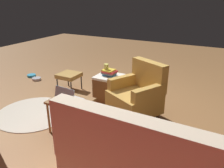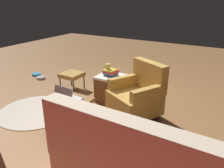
{
  "view_description": "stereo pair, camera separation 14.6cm",
  "coord_description": "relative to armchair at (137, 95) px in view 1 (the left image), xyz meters",
  "views": [
    {
      "loc": [
        -1.59,
        3.15,
        1.81
      ],
      "look_at": [
        -0.09,
        0.3,
        0.55
      ],
      "focal_mm": 36.51,
      "sensor_mm": 36.0,
      "label": 1
    },
    {
      "loc": [
        -1.72,
        3.08,
        1.81
      ],
      "look_at": [
        -0.09,
        0.3,
        0.55
      ],
      "focal_mm": 36.51,
      "sensor_mm": 36.0,
      "label": 2
    }
  ],
  "objects": [
    {
      "name": "book_stack_hamper",
      "position": [
        0.66,
        -0.3,
        0.18
      ],
      "size": [
        0.26,
        0.22,
        0.11
      ],
      "color": "#2D72B2",
      "rests_on": "wicker_hamper"
    },
    {
      "name": "armchair",
      "position": [
        0.0,
        0.0,
        0.0
      ],
      "size": [
        0.9,
        0.91,
        0.87
      ],
      "color": "#B78C3F",
      "rests_on": "ground"
    },
    {
      "name": "ottoman",
      "position": [
        1.6,
        -0.35,
        -0.05
      ],
      "size": [
        0.4,
        0.4,
        0.36
      ],
      "color": "#AD8442",
      "rests_on": "ground"
    },
    {
      "name": "tv_remote",
      "position": [
        0.76,
        -0.38,
        0.13
      ],
      "size": [
        0.11,
        0.17,
        0.02
      ],
      "primitive_type": "cube",
      "rotation": [
        0.0,
        0.0,
        0.38
      ],
      "color": "#262628",
      "rests_on": "wicker_hamper"
    },
    {
      "name": "pet_bowl_steel",
      "position": [
        2.65,
        -0.47,
        -0.34
      ],
      "size": [
        0.2,
        0.2,
        0.05
      ],
      "primitive_type": "cylinder",
      "color": "silver",
      "rests_on": "ground"
    },
    {
      "name": "yellow_mug",
      "position": [
        0.71,
        -0.28,
        0.28
      ],
      "size": [
        0.08,
        0.08,
        0.1
      ],
      "primitive_type": "cylinder",
      "color": "#D8D866",
      "rests_on": "book_stack_hamper"
    },
    {
      "name": "laptop",
      "position": [
        0.65,
        0.87,
        0.17
      ],
      "size": [
        0.34,
        0.27,
        0.21
      ],
      "color": "silver",
      "rests_on": "laptop_desk"
    },
    {
      "name": "laptop_desk",
      "position": [
        0.65,
        0.83,
        0.06
      ],
      "size": [
        0.56,
        0.44,
        0.48
      ],
      "color": "olive",
      "rests_on": "ground"
    },
    {
      "name": "pet_bowl_teal",
      "position": [
        2.93,
        -0.58,
        -0.34
      ],
      "size": [
        0.2,
        0.2,
        0.05
      ],
      "primitive_type": "cylinder",
      "color": "teal",
      "rests_on": "ground"
    },
    {
      "name": "circular_rug",
      "position": [
        1.53,
        0.72,
        -0.36
      ],
      "size": [
        1.2,
        1.2,
        0.01
      ],
      "primitive_type": "cylinder",
      "color": "beige",
      "rests_on": "ground"
    },
    {
      "name": "ground",
      "position": [
        0.43,
        -0.11,
        -0.36
      ],
      "size": [
        12.0,
        12.0,
        0.0
      ],
      "primitive_type": "plane",
      "color": "olive"
    },
    {
      "name": "wicker_hamper",
      "position": [
        0.66,
        -0.3,
        -0.12
      ],
      "size": [
        0.45,
        0.45,
        0.48
      ],
      "color": "brown",
      "rests_on": "ground"
    }
  ]
}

